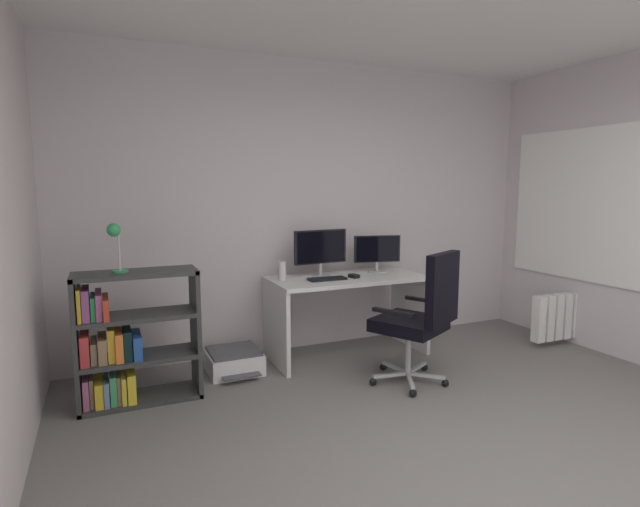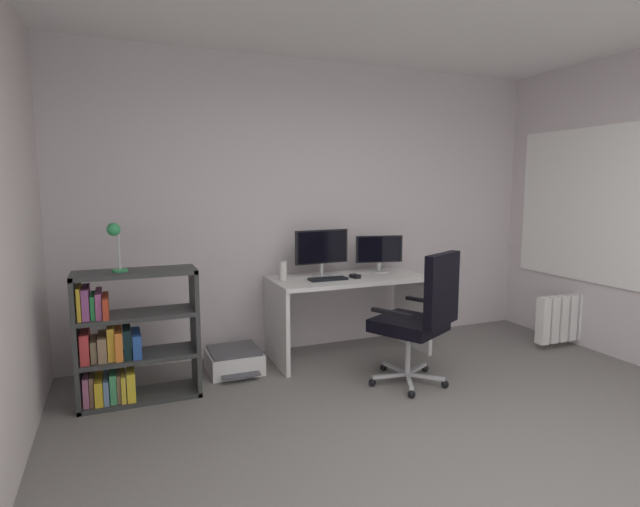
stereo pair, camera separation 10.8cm
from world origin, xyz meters
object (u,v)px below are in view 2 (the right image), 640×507
at_px(computer_mouse, 355,276).
at_px(monitor_main, 322,249).
at_px(monitor_secondary, 379,251).
at_px(desk_lamp, 115,238).
at_px(bookshelf, 124,342).
at_px(radiator, 570,317).
at_px(office_chair, 421,314).
at_px(keyboard, 328,279).
at_px(desktop_speaker, 283,271).
at_px(desk, 348,298).
at_px(printer, 234,360).

bearing_deg(computer_mouse, monitor_main, 130.58).
xyz_separation_m(monitor_secondary, desk_lamp, (-2.35, -0.40, 0.26)).
relative_size(bookshelf, radiator, 1.22).
height_order(monitor_secondary, radiator, monitor_secondary).
bearing_deg(office_chair, bookshelf, 164.62).
xyz_separation_m(keyboard, desktop_speaker, (-0.37, 0.15, 0.07)).
xyz_separation_m(monitor_main, keyboard, (-0.02, -0.20, -0.25)).
height_order(desktop_speaker, radiator, desktop_speaker).
relative_size(desk, desktop_speaker, 8.43).
height_order(desk, monitor_main, monitor_main).
bearing_deg(computer_mouse, radiator, -23.86).
height_order(monitor_main, desk_lamp, desk_lamp).
xyz_separation_m(monitor_main, bookshelf, (-1.73, -0.40, -0.56)).
relative_size(desktop_speaker, bookshelf, 0.18).
xyz_separation_m(monitor_main, desk_lamp, (-1.75, -0.40, 0.21)).
height_order(monitor_main, desktop_speaker, monitor_main).
height_order(monitor_main, radiator, monitor_main).
relative_size(desk, computer_mouse, 14.32).
bearing_deg(office_chair, desk_lamp, 164.78).
height_order(computer_mouse, desk_lamp, desk_lamp).
distance_m(desk, desktop_speaker, 0.68).
relative_size(computer_mouse, printer, 0.19).
height_order(desktop_speaker, desk_lamp, desk_lamp).
distance_m(computer_mouse, radiator, 2.24).
xyz_separation_m(monitor_secondary, printer, (-1.46, -0.12, -0.86)).
bearing_deg(desktop_speaker, computer_mouse, -13.10).
bearing_deg(printer, desk_lamp, -162.53).
distance_m(desk_lamp, printer, 1.46).
relative_size(desk, bookshelf, 1.48).
bearing_deg(office_chair, monitor_main, 113.34).
relative_size(printer, radiator, 0.65).
distance_m(monitor_main, monitor_secondary, 0.60).
bearing_deg(desk_lamp, bookshelf, -0.11).
distance_m(monitor_secondary, bookshelf, 2.42).
xyz_separation_m(desktop_speaker, printer, (-0.47, -0.07, -0.74)).
height_order(desk, desk_lamp, desk_lamp).
relative_size(monitor_secondary, radiator, 0.57).
distance_m(keyboard, computer_mouse, 0.27).
xyz_separation_m(desk, desk_lamp, (-1.97, -0.28, 0.67)).
relative_size(desktop_speaker, desk_lamp, 0.49).
distance_m(desktop_speaker, radiator, 2.90).
relative_size(keyboard, desk_lamp, 0.97).
xyz_separation_m(desk, monitor_main, (-0.22, 0.11, 0.46)).
distance_m(desk, monitor_main, 0.52).
relative_size(monitor_secondary, office_chair, 0.42).
relative_size(monitor_secondary, desktop_speaker, 2.67).
relative_size(keyboard, office_chair, 0.31).
bearing_deg(bookshelf, desk, 8.32).
xyz_separation_m(keyboard, bookshelf, (-1.70, -0.20, -0.31)).
xyz_separation_m(computer_mouse, bookshelf, (-1.97, -0.20, -0.32)).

